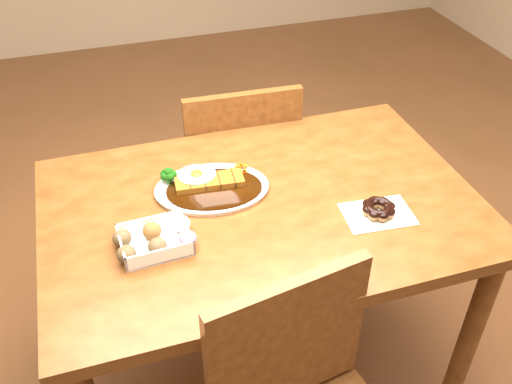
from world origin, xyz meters
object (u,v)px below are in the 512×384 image
object	(u,v)px
pon_de_ring	(379,209)
donut_box	(155,239)
table	(262,229)
katsu_curry_plate	(210,186)
chair_far	(237,171)

from	to	relation	value
pon_de_ring	donut_box	bearing A→B (deg)	174.65
table	katsu_curry_plate	bearing A→B (deg)	141.35
table	katsu_curry_plate	distance (m)	0.20
chair_far	pon_de_ring	world-z (taller)	chair_far
chair_far	pon_de_ring	size ratio (longest dim) A/B	4.42
pon_de_ring	katsu_curry_plate	bearing A→B (deg)	149.29
katsu_curry_plate	pon_de_ring	world-z (taller)	katsu_curry_plate
chair_far	donut_box	size ratio (longest dim) A/B	4.26
donut_box	pon_de_ring	size ratio (longest dim) A/B	1.04
table	donut_box	size ratio (longest dim) A/B	5.88
katsu_curry_plate	table	bearing A→B (deg)	-38.65
table	donut_box	distance (m)	0.35
table	chair_far	world-z (taller)	chair_far
table	donut_box	bearing A→B (deg)	-164.36
table	katsu_curry_plate	xyz separation A→B (m)	(-0.12, 0.10, 0.12)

